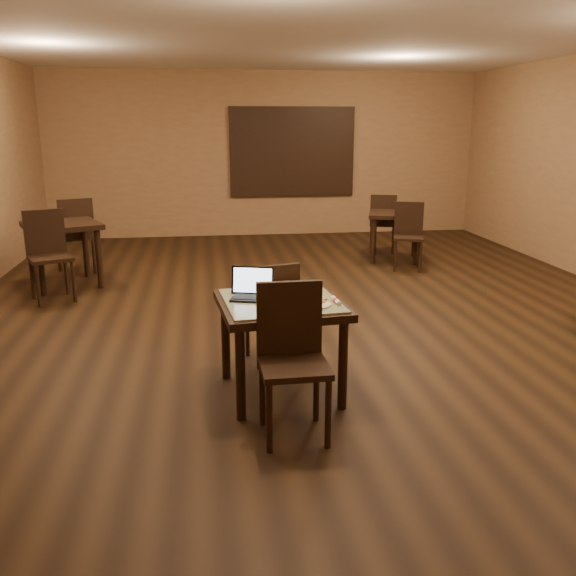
{
  "coord_description": "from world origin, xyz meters",
  "views": [
    {
      "loc": [
        -1.18,
        -6.56,
        2.06
      ],
      "look_at": [
        -0.56,
        -2.13,
        0.85
      ],
      "focal_mm": 38.0,
      "sensor_mm": 36.0,
      "label": 1
    }
  ],
  "objects": [
    {
      "name": "other_table_b_chair_near",
      "position": [
        -3.04,
        0.9,
        0.61
      ],
      "size": [
        0.61,
        0.61,
        1.07
      ],
      "rotation": [
        0.0,
        0.0,
        0.41
      ],
      "color": "black",
      "rests_on": "ground"
    },
    {
      "name": "other_table_b",
      "position": [
        -3.0,
        1.53,
        0.69
      ],
      "size": [
        1.17,
        1.17,
        0.83
      ],
      "rotation": [
        0.0,
        0.0,
        0.41
      ],
      "color": "black",
      "rests_on": "ground"
    },
    {
      "name": "napkin_roll",
      "position": [
        -0.22,
        -2.28,
        0.78
      ],
      "size": [
        0.05,
        0.17,
        0.04
      ],
      "rotation": [
        0.0,
        0.0,
        0.09
      ],
      "color": "white",
      "rests_on": "tiled_table"
    },
    {
      "name": "laptop",
      "position": [
        -0.82,
        -2.04,
        0.82
      ],
      "size": [
        0.38,
        0.34,
        0.23
      ],
      "rotation": [
        0.0,
        0.0,
        -0.28
      ],
      "color": "black",
      "rests_on": "tiled_table"
    },
    {
      "name": "other_table_a",
      "position": [
        1.74,
        2.46,
        0.62
      ],
      "size": [
        0.99,
        0.99,
        0.74
      ],
      "rotation": [
        0.0,
        0.0,
        -0.3
      ],
      "color": "black",
      "rests_on": "ground"
    },
    {
      "name": "spatula",
      "position": [
        -0.48,
        -1.92,
        0.79
      ],
      "size": [
        0.18,
        0.27,
        0.01
      ],
      "primitive_type": "cube",
      "rotation": [
        0.0,
        0.0,
        0.35
      ],
      "color": "silver",
      "rests_on": "pizza_whole"
    },
    {
      "name": "pizza_slice",
      "position": [
        -0.4,
        -2.32,
        0.79
      ],
      "size": [
        0.26,
        0.26,
        0.02
      ],
      "primitive_type": null,
      "rotation": [
        0.0,
        0.0,
        0.66
      ],
      "color": "beige",
      "rests_on": "plate"
    },
    {
      "name": "plate",
      "position": [
        -0.4,
        -2.32,
        0.77
      ],
      "size": [
        0.26,
        0.26,
        0.01
      ],
      "primitive_type": "cylinder",
      "color": "white",
      "rests_on": "tiled_table"
    },
    {
      "name": "tiled_table",
      "position": [
        -0.62,
        -2.14,
        0.66
      ],
      "size": [
        1.01,
        1.01,
        0.76
      ],
      "rotation": [
        0.0,
        0.0,
        0.1
      ],
      "color": "black",
      "rests_on": "ground"
    },
    {
      "name": "mural",
      "position": [
        0.5,
        4.96,
        1.55
      ],
      "size": [
        2.34,
        0.05,
        1.64
      ],
      "color": "navy",
      "rests_on": "wall_back"
    },
    {
      "name": "pizza_pan",
      "position": [
        -0.5,
        -1.9,
        0.77
      ],
      "size": [
        0.38,
        0.38,
        0.01
      ],
      "primitive_type": "cylinder",
      "color": "silver",
      "rests_on": "tiled_table"
    },
    {
      "name": "pizza_whole",
      "position": [
        -0.5,
        -1.9,
        0.78
      ],
      "size": [
        0.35,
        0.35,
        0.02
      ],
      "color": "beige",
      "rests_on": "pizza_pan"
    },
    {
      "name": "other_table_a_chair_near",
      "position": [
        1.77,
        1.89,
        0.54
      ],
      "size": [
        0.52,
        0.52,
        0.96
      ],
      "rotation": [
        0.0,
        0.0,
        -0.3
      ],
      "color": "black",
      "rests_on": "ground"
    },
    {
      "name": "other_table_b_chair_far",
      "position": [
        -2.96,
        2.17,
        0.61
      ],
      "size": [
        0.61,
        0.61,
        1.07
      ],
      "rotation": [
        0.0,
        0.0,
        3.55
      ],
      "color": "black",
      "rests_on": "ground"
    },
    {
      "name": "wall_back",
      "position": [
        0.0,
        5.0,
        1.5
      ],
      "size": [
        8.0,
        0.02,
        3.0
      ],
      "primitive_type": "cube",
      "color": "#92734A",
      "rests_on": "ground"
    },
    {
      "name": "ground",
      "position": [
        0.0,
        0.0,
        0.0
      ],
      "size": [
        10.0,
        10.0,
        0.0
      ],
      "primitive_type": "plane",
      "color": "black",
      "rests_on": "ground"
    },
    {
      "name": "chair_main_far",
      "position": [
        -0.61,
        -1.52,
        0.52
      ],
      "size": [
        0.47,
        0.47,
        0.92
      ],
      "rotation": [
        0.0,
        0.0,
        3.36
      ],
      "color": "black",
      "rests_on": "ground"
    },
    {
      "name": "ceiling",
      "position": [
        0.0,
        0.0,
        3.0
      ],
      "size": [
        8.0,
        10.0,
        0.02
      ],
      "primitive_type": "cube",
      "rotation": [
        3.14,
        0.0,
        0.0
      ],
      "color": "silver",
      "rests_on": "wall_back"
    },
    {
      "name": "chair_main_near",
      "position": [
        -0.62,
        -2.75,
        0.58
      ],
      "size": [
        0.46,
        0.46,
        1.04
      ],
      "rotation": [
        0.0,
        0.0,
        0.02
      ],
      "color": "black",
      "rests_on": "ground"
    },
    {
      "name": "other_table_a_chair_far",
      "position": [
        1.72,
        3.02,
        0.54
      ],
      "size": [
        0.52,
        0.52,
        0.96
      ],
      "rotation": [
        0.0,
        0.0,
        2.84
      ],
      "color": "black",
      "rests_on": "ground"
    }
  ]
}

